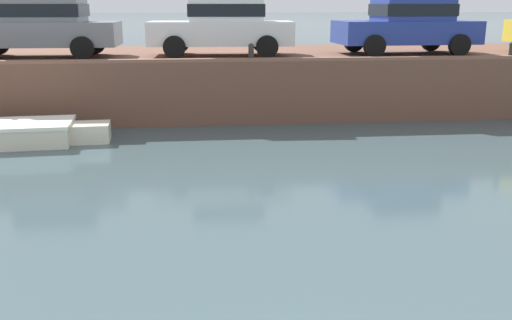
{
  "coord_description": "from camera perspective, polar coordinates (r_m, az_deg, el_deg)",
  "views": [
    {
      "loc": [
        -0.75,
        -2.08,
        3.04
      ],
      "look_at": [
        -0.08,
        4.31,
        1.27
      ],
      "focal_mm": 40.0,
      "sensor_mm": 36.0,
      "label": 1
    }
  ],
  "objects": [
    {
      "name": "far_quay_wall",
      "position": [
        17.56,
        -3.5,
        8.06
      ],
      "size": [
        60.0,
        6.0,
        1.63
      ],
      "primitive_type": "cube",
      "color": "brown",
      "rests_on": "ground"
    },
    {
      "name": "car_left_inner_white",
      "position": [
        16.32,
        -3.34,
        13.36
      ],
      "size": [
        4.05,
        2.06,
        1.54
      ],
      "color": "white",
      "rests_on": "far_quay_wall"
    },
    {
      "name": "car_centre_blue",
      "position": [
        17.41,
        14.95,
        13.01
      ],
      "size": [
        4.04,
        2.12,
        1.54
      ],
      "color": "#233893",
      "rests_on": "far_quay_wall"
    },
    {
      "name": "ground_plane",
      "position": [
        8.81,
        -0.71,
        -4.8
      ],
      "size": [
        400.0,
        400.0,
        0.0
      ],
      "primitive_type": "plane",
      "color": "#3D5156"
    },
    {
      "name": "car_leftmost_grey",
      "position": [
        16.83,
        -20.92,
        12.47
      ],
      "size": [
        4.37,
        1.96,
        1.54
      ],
      "color": "slate",
      "rests_on": "far_quay_wall"
    },
    {
      "name": "far_wall_coping",
      "position": [
        14.6,
        -3.04,
        9.96
      ],
      "size": [
        60.0,
        0.24,
        0.08
      ],
      "primitive_type": "cube",
      "color": "brown",
      "rests_on": "far_quay_wall"
    },
    {
      "name": "mooring_bollard_east",
      "position": [
        16.93,
        24.2,
        10.08
      ],
      "size": [
        0.15,
        0.15,
        0.45
      ],
      "color": "#2D2B28",
      "rests_on": "far_quay_wall"
    },
    {
      "name": "mooring_bollard_mid",
      "position": [
        14.76,
        -0.49,
        10.81
      ],
      "size": [
        0.15,
        0.15,
        0.45
      ],
      "color": "#2D2B28",
      "rests_on": "far_quay_wall"
    }
  ]
}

